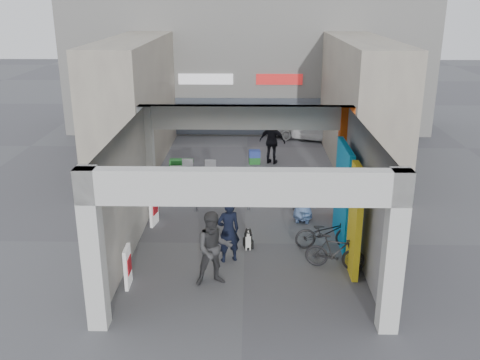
{
  "coord_description": "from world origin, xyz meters",
  "views": [
    {
      "loc": [
        0.14,
        -13.57,
        6.6
      ],
      "look_at": [
        -0.15,
        1.0,
        1.53
      ],
      "focal_mm": 40.0,
      "sensor_mm": 36.0,
      "label": 1
    }
  ],
  "objects_px": {
    "man_elderly": "(303,197)",
    "man_crates": "(272,141)",
    "border_collie": "(248,240)",
    "white_van": "(310,126)",
    "produce_stand": "(181,171)",
    "bicycle_rear": "(335,252)",
    "man_with_dog": "(228,231)",
    "bicycle_front": "(326,232)",
    "cafe_set": "(192,179)",
    "man_back_turned": "(214,249)"
  },
  "relations": [
    {
      "from": "man_elderly",
      "to": "man_crates",
      "type": "relative_size",
      "value": 0.85
    },
    {
      "from": "border_collie",
      "to": "man_elderly",
      "type": "bearing_deg",
      "value": 34.89
    },
    {
      "from": "border_collie",
      "to": "bicycle_rear",
      "type": "distance_m",
      "value": 2.46
    },
    {
      "from": "produce_stand",
      "to": "man_crates",
      "type": "xyz_separation_m",
      "value": [
        3.51,
        1.96,
        0.65
      ]
    },
    {
      "from": "man_back_turned",
      "to": "bicycle_front",
      "type": "height_order",
      "value": "man_back_turned"
    },
    {
      "from": "man_back_turned",
      "to": "bicycle_rear",
      "type": "xyz_separation_m",
      "value": [
        3.0,
        0.8,
        -0.47
      ]
    },
    {
      "from": "white_van",
      "to": "border_collie",
      "type": "bearing_deg",
      "value": -172.27
    },
    {
      "from": "border_collie",
      "to": "man_with_dog",
      "type": "height_order",
      "value": "man_with_dog"
    },
    {
      "from": "man_elderly",
      "to": "man_crates",
      "type": "xyz_separation_m",
      "value": [
        -0.72,
        5.96,
        0.14
      ]
    },
    {
      "from": "produce_stand",
      "to": "white_van",
      "type": "height_order",
      "value": "white_van"
    },
    {
      "from": "man_back_turned",
      "to": "white_van",
      "type": "relative_size",
      "value": 0.5
    },
    {
      "from": "produce_stand",
      "to": "border_collie",
      "type": "height_order",
      "value": "produce_stand"
    },
    {
      "from": "cafe_set",
      "to": "man_elderly",
      "type": "height_order",
      "value": "man_elderly"
    },
    {
      "from": "produce_stand",
      "to": "border_collie",
      "type": "relative_size",
      "value": 1.69
    },
    {
      "from": "produce_stand",
      "to": "man_elderly",
      "type": "bearing_deg",
      "value": -49.18
    },
    {
      "from": "bicycle_front",
      "to": "bicycle_rear",
      "type": "bearing_deg",
      "value": 176.76
    },
    {
      "from": "cafe_set",
      "to": "produce_stand",
      "type": "bearing_deg",
      "value": 115.08
    },
    {
      "from": "bicycle_front",
      "to": "man_with_dog",
      "type": "bearing_deg",
      "value": 100.6
    },
    {
      "from": "produce_stand",
      "to": "border_collie",
      "type": "bearing_deg",
      "value": -72.27
    },
    {
      "from": "man_back_turned",
      "to": "white_van",
      "type": "height_order",
      "value": "man_back_turned"
    },
    {
      "from": "man_elderly",
      "to": "white_van",
      "type": "distance_m",
      "value": 9.99
    },
    {
      "from": "cafe_set",
      "to": "bicycle_rear",
      "type": "height_order",
      "value": "cafe_set"
    },
    {
      "from": "border_collie",
      "to": "man_back_turned",
      "type": "relative_size",
      "value": 0.34
    },
    {
      "from": "man_back_turned",
      "to": "bicycle_rear",
      "type": "distance_m",
      "value": 3.14
    },
    {
      "from": "man_elderly",
      "to": "bicycle_front",
      "type": "xyz_separation_m",
      "value": [
        0.46,
        -1.79,
        -0.35
      ]
    },
    {
      "from": "man_back_turned",
      "to": "man_elderly",
      "type": "xyz_separation_m",
      "value": [
        2.47,
        3.79,
        -0.13
      ]
    },
    {
      "from": "man_with_dog",
      "to": "bicycle_front",
      "type": "xyz_separation_m",
      "value": [
        2.64,
        0.83,
        -0.4
      ]
    },
    {
      "from": "cafe_set",
      "to": "man_elderly",
      "type": "distance_m",
      "value": 4.73
    },
    {
      "from": "man_elderly",
      "to": "man_crates",
      "type": "height_order",
      "value": "man_crates"
    },
    {
      "from": "produce_stand",
      "to": "bicycle_rear",
      "type": "height_order",
      "value": "bicycle_rear"
    },
    {
      "from": "man_with_dog",
      "to": "man_crates",
      "type": "bearing_deg",
      "value": -121.7
    },
    {
      "from": "border_collie",
      "to": "man_elderly",
      "type": "xyz_separation_m",
      "value": [
        1.66,
        1.9,
        0.54
      ]
    },
    {
      "from": "border_collie",
      "to": "white_van",
      "type": "height_order",
      "value": "white_van"
    },
    {
      "from": "man_elderly",
      "to": "bicycle_rear",
      "type": "xyz_separation_m",
      "value": [
        0.54,
        -2.99,
        -0.34
      ]
    },
    {
      "from": "man_with_dog",
      "to": "bicycle_front",
      "type": "height_order",
      "value": "man_with_dog"
    },
    {
      "from": "man_with_dog",
      "to": "white_van",
      "type": "height_order",
      "value": "man_with_dog"
    },
    {
      "from": "produce_stand",
      "to": "man_elderly",
      "type": "distance_m",
      "value": 5.85
    },
    {
      "from": "cafe_set",
      "to": "man_back_turned",
      "type": "relative_size",
      "value": 0.85
    },
    {
      "from": "cafe_set",
      "to": "man_back_turned",
      "type": "xyz_separation_m",
      "value": [
        1.25,
        -6.68,
        0.59
      ]
    },
    {
      "from": "border_collie",
      "to": "bicycle_front",
      "type": "bearing_deg",
      "value": -10.97
    },
    {
      "from": "cafe_set",
      "to": "bicycle_front",
      "type": "bearing_deg",
      "value": -48.3
    },
    {
      "from": "cafe_set",
      "to": "produce_stand",
      "type": "distance_m",
      "value": 1.22
    },
    {
      "from": "cafe_set",
      "to": "man_crates",
      "type": "xyz_separation_m",
      "value": [
        2.99,
        3.07,
        0.6
      ]
    },
    {
      "from": "man_crates",
      "to": "bicycle_rear",
      "type": "xyz_separation_m",
      "value": [
        1.26,
        -8.95,
        -0.48
      ]
    },
    {
      "from": "man_crates",
      "to": "bicycle_front",
      "type": "distance_m",
      "value": 7.86
    },
    {
      "from": "man_with_dog",
      "to": "man_back_turned",
      "type": "relative_size",
      "value": 0.93
    },
    {
      "from": "bicycle_front",
      "to": "bicycle_rear",
      "type": "relative_size",
      "value": 1.13
    },
    {
      "from": "cafe_set",
      "to": "bicycle_front",
      "type": "relative_size",
      "value": 0.91
    },
    {
      "from": "man_back_turned",
      "to": "man_crates",
      "type": "bearing_deg",
      "value": 66.66
    },
    {
      "from": "produce_stand",
      "to": "bicycle_rear",
      "type": "relative_size",
      "value": 0.7
    }
  ]
}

